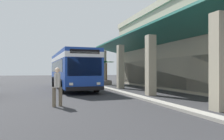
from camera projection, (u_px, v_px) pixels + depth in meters
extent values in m
plane|color=#2D2D30|center=(166.00, 88.00, 19.77)|extent=(120.00, 120.00, 0.00)
cube|color=#9E998E|center=(117.00, 91.00, 16.39)|extent=(27.58, 0.50, 0.12)
cube|color=#B2A88E|center=(220.00, 49.00, 19.34)|extent=(22.99, 10.95, 7.07)
cube|color=#C0B59A|center=(220.00, 6.00, 19.35)|extent=(23.29, 11.25, 0.60)
cube|color=#B2A88E|center=(104.00, 68.00, 25.01)|extent=(0.55, 0.55, 3.89)
cube|color=#B2A88E|center=(120.00, 67.00, 19.53)|extent=(0.55, 0.55, 3.89)
cube|color=#B2A88E|center=(151.00, 65.00, 14.05)|extent=(0.55, 0.55, 3.89)
cube|color=#B2A88E|center=(219.00, 62.00, 8.57)|extent=(0.55, 0.55, 3.89)
cube|color=#19594C|center=(149.00, 37.00, 17.20)|extent=(22.99, 3.16, 0.82)
cube|color=#19232D|center=(167.00, 73.00, 17.69)|extent=(19.31, 0.08, 2.40)
cube|color=#193D9E|center=(71.00, 69.00, 19.11)|extent=(11.08, 2.93, 2.75)
cube|color=white|center=(71.00, 59.00, 19.12)|extent=(11.10, 2.95, 0.36)
cube|color=#19232D|center=(71.00, 67.00, 19.40)|extent=(9.32, 2.90, 0.90)
cube|color=#19232D|center=(85.00, 67.00, 13.96)|extent=(0.14, 2.24, 1.20)
cube|color=black|center=(85.00, 52.00, 13.96)|extent=(0.13, 1.94, 0.28)
cube|color=black|center=(85.00, 89.00, 13.84)|extent=(0.29, 2.45, 0.24)
cube|color=silver|center=(99.00, 83.00, 14.21)|extent=(0.07, 0.24, 0.16)
cube|color=silver|center=(71.00, 84.00, 13.61)|extent=(0.07, 0.24, 0.16)
cube|color=silver|center=(69.00, 53.00, 20.53)|extent=(2.46, 1.87, 0.24)
cylinder|color=black|center=(96.00, 85.00, 16.12)|extent=(1.00, 0.30, 1.00)
cylinder|color=black|center=(61.00, 86.00, 15.26)|extent=(1.00, 0.30, 1.00)
cylinder|color=black|center=(79.00, 81.00, 22.44)|extent=(1.00, 0.30, 1.00)
cylinder|color=black|center=(54.00, 82.00, 21.58)|extent=(1.00, 0.30, 1.00)
cylinder|color=#726651|center=(54.00, 97.00, 9.52)|extent=(0.16, 0.16, 0.85)
cylinder|color=#726651|center=(60.00, 97.00, 9.73)|extent=(0.16, 0.16, 0.85)
cube|color=silver|center=(57.00, 80.00, 9.63)|extent=(0.53, 0.31, 0.64)
sphere|color=beige|center=(57.00, 70.00, 9.63)|extent=(0.23, 0.23, 0.23)
cylinder|color=silver|center=(55.00, 80.00, 9.32)|extent=(0.09, 0.09, 0.58)
cylinder|color=silver|center=(59.00, 79.00, 9.93)|extent=(0.09, 0.09, 0.58)
cube|color=gray|center=(107.00, 83.00, 24.31)|extent=(0.94, 0.94, 0.50)
cylinder|color=#332319|center=(107.00, 80.00, 24.31)|extent=(0.80, 0.80, 0.02)
cylinder|color=brown|center=(107.00, 72.00, 24.31)|extent=(0.16, 0.16, 1.94)
ellipsoid|color=#195123|center=(108.00, 62.00, 23.92)|extent=(0.88, 0.30, 0.16)
ellipsoid|color=#195123|center=(110.00, 62.00, 24.38)|extent=(0.34, 0.88, 0.16)
ellipsoid|color=#195123|center=(107.00, 61.00, 24.69)|extent=(0.79, 0.48, 0.18)
ellipsoid|color=#195123|center=(104.00, 61.00, 24.63)|extent=(0.82, 0.47, 0.19)
ellipsoid|color=#195123|center=(102.00, 62.00, 24.07)|extent=(0.40, 1.05, 0.17)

